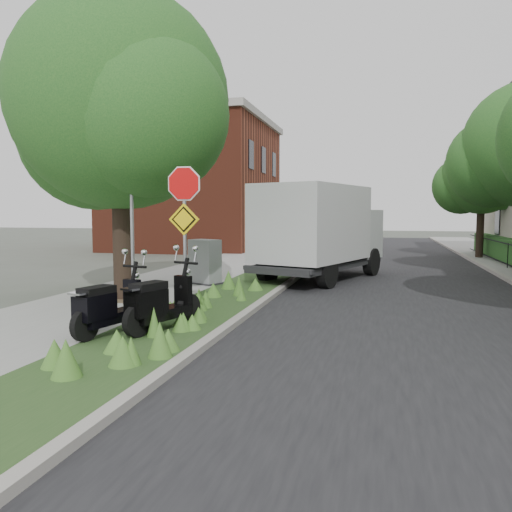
{
  "coord_description": "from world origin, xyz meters",
  "views": [
    {
      "loc": [
        2.43,
        -8.61,
        2.29
      ],
      "look_at": [
        -0.45,
        2.55,
        1.3
      ],
      "focal_mm": 35.0,
      "sensor_mm": 36.0,
      "label": 1
    }
  ],
  "objects_px": {
    "sign_assembly": "(184,211)",
    "box_truck": "(320,228)",
    "scooter_far": "(104,311)",
    "scooter_near": "(156,307)",
    "utility_cabinet": "(205,263)"
  },
  "relations": [
    {
      "from": "utility_cabinet",
      "to": "box_truck",
      "type": "bearing_deg",
      "value": 38.96
    },
    {
      "from": "box_truck",
      "to": "utility_cabinet",
      "type": "distance_m",
      "value": 4.25
    },
    {
      "from": "sign_assembly",
      "to": "scooter_far",
      "type": "height_order",
      "value": "sign_assembly"
    },
    {
      "from": "sign_assembly",
      "to": "scooter_near",
      "type": "xyz_separation_m",
      "value": [
        -0.19,
        -0.94,
        -1.75
      ]
    },
    {
      "from": "utility_cabinet",
      "to": "scooter_far",
      "type": "bearing_deg",
      "value": -85.08
    },
    {
      "from": "scooter_near",
      "to": "scooter_far",
      "type": "bearing_deg",
      "value": -147.17
    },
    {
      "from": "box_truck",
      "to": "utility_cabinet",
      "type": "height_order",
      "value": "box_truck"
    },
    {
      "from": "scooter_far",
      "to": "box_truck",
      "type": "bearing_deg",
      "value": 74.08
    },
    {
      "from": "sign_assembly",
      "to": "box_truck",
      "type": "height_order",
      "value": "sign_assembly"
    },
    {
      "from": "sign_assembly",
      "to": "box_truck",
      "type": "bearing_deg",
      "value": 77.81
    },
    {
      "from": "scooter_near",
      "to": "scooter_far",
      "type": "height_order",
      "value": "scooter_near"
    },
    {
      "from": "sign_assembly",
      "to": "utility_cabinet",
      "type": "height_order",
      "value": "sign_assembly"
    },
    {
      "from": "sign_assembly",
      "to": "scooter_near",
      "type": "bearing_deg",
      "value": -101.33
    },
    {
      "from": "scooter_near",
      "to": "sign_assembly",
      "type": "bearing_deg",
      "value": 78.67
    },
    {
      "from": "box_truck",
      "to": "scooter_far",
      "type": "bearing_deg",
      "value": -105.92
    }
  ]
}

